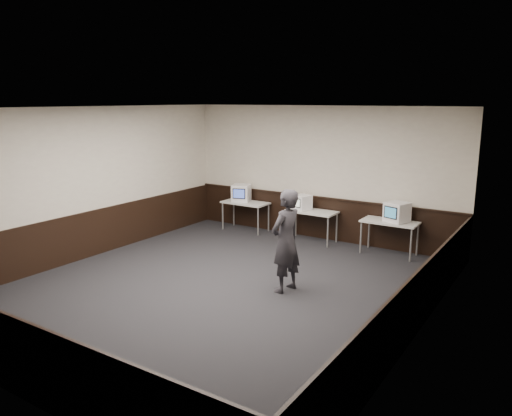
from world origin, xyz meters
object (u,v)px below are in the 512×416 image
(emac_center, at_px, (302,202))
(emac_right, at_px, (397,212))
(desk_right, at_px, (390,224))
(desk_center, at_px, (311,214))
(person, at_px, (286,241))
(emac_left, at_px, (241,193))
(desk_left, at_px, (245,205))

(emac_center, distance_m, emac_right, 2.29)
(emac_center, relative_size, emac_right, 0.82)
(desk_right, relative_size, emac_center, 2.59)
(desk_center, distance_m, person, 3.27)
(desk_center, distance_m, emac_left, 2.06)
(desk_right, relative_size, person, 0.65)
(emac_right, bearing_deg, emac_center, -161.02)
(desk_right, xyz_separation_m, emac_center, (-2.15, -0.03, 0.25))
(emac_left, distance_m, emac_right, 4.08)
(desk_left, height_order, person, person)
(desk_right, bearing_deg, emac_center, -179.31)
(person, bearing_deg, desk_right, 174.04)
(emac_right, xyz_separation_m, person, (-0.99, -3.10, -0.05))
(emac_center, bearing_deg, desk_center, 23.61)
(desk_center, bearing_deg, desk_right, 0.00)
(desk_left, distance_m, person, 4.28)
(emac_right, distance_m, person, 3.25)
(emac_left, bearing_deg, desk_right, -19.92)
(desk_left, relative_size, desk_center, 1.00)
(desk_left, distance_m, desk_center, 1.90)
(emac_right, bearing_deg, desk_center, -161.65)
(emac_left, bearing_deg, desk_center, -20.11)
(emac_right, relative_size, person, 0.31)
(desk_left, relative_size, desk_right, 1.00)
(emac_left, relative_size, person, 0.32)
(desk_left, relative_size, person, 0.65)
(emac_right, bearing_deg, emac_left, -161.93)
(desk_center, height_order, person, person)
(person, bearing_deg, desk_center, -151.82)
(desk_left, bearing_deg, emac_center, -0.90)
(emac_left, bearing_deg, desk_left, -25.48)
(emac_left, height_order, emac_right, emac_left)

